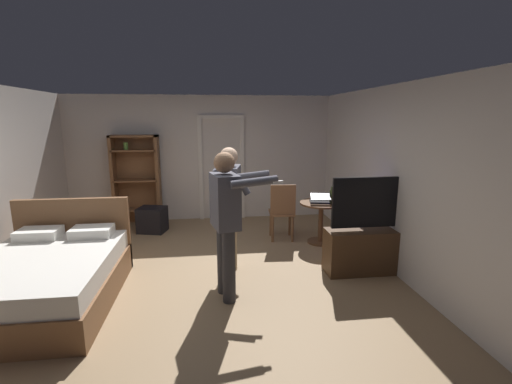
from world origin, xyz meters
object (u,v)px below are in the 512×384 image
(person_striped_shirt, at_px, (230,202))
(suitcase_dark, at_px, (152,220))
(bookshelf, at_px, (137,176))
(person_blue_shirt, at_px, (226,215))
(side_table, at_px, (321,215))
(bottle_on_table, at_px, (331,196))
(bed, at_px, (48,277))
(tv_flatscreen, at_px, (371,244))
(laptop, at_px, (320,200))
(wooden_chair, at_px, (282,209))

(person_striped_shirt, distance_m, suitcase_dark, 2.51)
(bookshelf, distance_m, person_blue_shirt, 3.62)
(side_table, relative_size, bottle_on_table, 2.58)
(bed, bearing_deg, side_table, 22.57)
(tv_flatscreen, height_order, side_table, tv_flatscreen)
(bottle_on_table, bearing_deg, laptop, 168.09)
(person_blue_shirt, bearing_deg, laptop, 45.31)
(bottle_on_table, distance_m, wooden_chair, 0.86)
(laptop, bearing_deg, bed, -157.78)
(tv_flatscreen, relative_size, suitcase_dark, 2.78)
(side_table, height_order, person_striped_shirt, person_striped_shirt)
(bed, height_order, tv_flatscreen, tv_flatscreen)
(bottle_on_table, xyz_separation_m, suitcase_dark, (-3.05, 1.04, -0.59))
(side_table, bearing_deg, bookshelf, 154.18)
(bottle_on_table, distance_m, suitcase_dark, 3.27)
(tv_flatscreen, distance_m, bottle_on_table, 1.22)
(bed, relative_size, person_blue_shirt, 1.16)
(wooden_chair, height_order, person_striped_shirt, person_striped_shirt)
(suitcase_dark, bearing_deg, wooden_chair, -3.08)
(laptop, bearing_deg, bottle_on_table, -11.91)
(bed, height_order, bottle_on_table, bed)
(side_table, xyz_separation_m, suitcase_dark, (-2.91, 0.96, -0.25))
(bed, relative_size, tv_flatscreen, 1.50)
(laptop, bearing_deg, side_table, 47.78)
(tv_flatscreen, xyz_separation_m, person_blue_shirt, (-1.98, -0.46, 0.61))
(bookshelf, xyz_separation_m, laptop, (3.22, -1.62, -0.20))
(tv_flatscreen, distance_m, side_table, 1.25)
(tv_flatscreen, xyz_separation_m, suitcase_dark, (-3.24, 2.16, -0.16))
(laptop, distance_m, wooden_chair, 0.66)
(tv_flatscreen, height_order, person_blue_shirt, person_blue_shirt)
(side_table, distance_m, suitcase_dark, 3.07)
(side_table, bearing_deg, bed, -157.43)
(suitcase_dark, bearing_deg, tv_flatscreen, -18.60)
(tv_flatscreen, height_order, laptop, tv_flatscreen)
(wooden_chair, relative_size, suitcase_dark, 2.08)
(laptop, distance_m, person_blue_shirt, 2.30)
(bed, distance_m, wooden_chair, 3.53)
(wooden_chair, bearing_deg, suitcase_dark, 161.79)
(bookshelf, bearing_deg, suitcase_dark, -60.28)
(bottle_on_table, height_order, person_striped_shirt, person_striped_shirt)
(suitcase_dark, bearing_deg, bookshelf, 134.86)
(bookshelf, distance_m, bottle_on_table, 3.78)
(wooden_chair, bearing_deg, person_striped_shirt, -127.64)
(bed, xyz_separation_m, person_blue_shirt, (2.04, -0.14, 0.69))
(tv_flatscreen, distance_m, person_striped_shirt, 2.00)
(bookshelf, relative_size, wooden_chair, 1.77)
(suitcase_dark, bearing_deg, side_table, -3.11)
(bed, relative_size, suitcase_dark, 4.18)
(tv_flatscreen, distance_m, person_blue_shirt, 2.12)
(person_striped_shirt, bearing_deg, suitcase_dark, 124.18)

